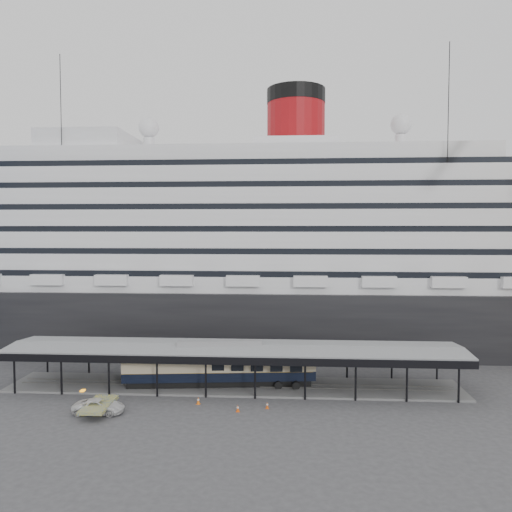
# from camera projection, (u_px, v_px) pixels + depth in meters

# --- Properties ---
(ground) EXTENTS (200.00, 200.00, 0.00)m
(ground) POSITION_uv_depth(u_px,v_px,m) (230.00, 401.00, 57.21)
(ground) COLOR #3A3A3C
(ground) RESTS_ON ground
(cruise_ship) EXTENTS (130.00, 30.00, 43.90)m
(cruise_ship) POSITION_uv_depth(u_px,v_px,m) (250.00, 237.00, 88.14)
(cruise_ship) COLOR black
(cruise_ship) RESTS_ON ground
(platform_canopy) EXTENTS (56.00, 9.18, 5.30)m
(platform_canopy) POSITION_uv_depth(u_px,v_px,m) (234.00, 368.00, 62.07)
(platform_canopy) COLOR slate
(platform_canopy) RESTS_ON ground
(port_truck) EXTENTS (5.42, 2.57, 1.50)m
(port_truck) POSITION_uv_depth(u_px,v_px,m) (99.00, 406.00, 53.19)
(port_truck) COLOR silver
(port_truck) RESTS_ON ground
(pullman_carriage) EXTENTS (23.89, 5.55, 23.27)m
(pullman_carriage) POSITION_uv_depth(u_px,v_px,m) (220.00, 364.00, 62.16)
(pullman_carriage) COLOR black
(pullman_carriage) RESTS_ON ground
(traffic_cone_left) EXTENTS (0.52, 0.52, 0.82)m
(traffic_cone_left) POSITION_uv_depth(u_px,v_px,m) (198.00, 400.00, 56.04)
(traffic_cone_left) COLOR orange
(traffic_cone_left) RESTS_ON ground
(traffic_cone_mid) EXTENTS (0.42, 0.42, 0.76)m
(traffic_cone_mid) POSITION_uv_depth(u_px,v_px,m) (238.00, 408.00, 53.70)
(traffic_cone_mid) COLOR #EA510D
(traffic_cone_mid) RESTS_ON ground
(traffic_cone_right) EXTENTS (0.39, 0.39, 0.72)m
(traffic_cone_right) POSITION_uv_depth(u_px,v_px,m) (267.00, 405.00, 54.68)
(traffic_cone_right) COLOR #D74F0B
(traffic_cone_right) RESTS_ON ground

